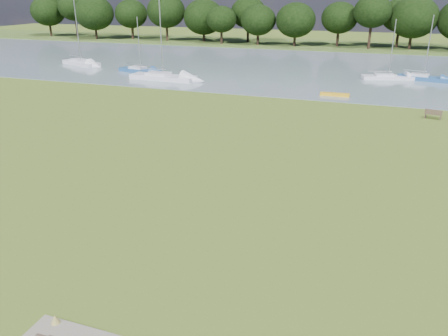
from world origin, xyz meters
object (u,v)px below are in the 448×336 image
(riverbank_bench, at_px, (433,114))
(kayak, at_px, (335,94))
(sailboat_6, at_px, (423,77))
(sailboat_2, at_px, (162,75))
(sailboat_4, at_px, (140,69))
(sailboat_0, at_px, (388,76))
(sailboat_3, at_px, (81,62))

(riverbank_bench, xyz_separation_m, kayak, (-8.81, 6.22, -0.23))
(kayak, bearing_deg, sailboat_6, 53.23)
(sailboat_2, height_order, sailboat_4, sailboat_2)
(sailboat_0, relative_size, sailboat_3, 0.71)
(sailboat_0, bearing_deg, kayak, -128.95)
(sailboat_2, bearing_deg, sailboat_4, 146.41)
(kayak, distance_m, sailboat_3, 38.74)
(kayak, bearing_deg, riverbank_bench, -35.55)
(sailboat_6, bearing_deg, riverbank_bench, -78.23)
(kayak, bearing_deg, sailboat_3, 166.42)
(riverbank_bench, relative_size, sailboat_0, 0.20)
(kayak, relative_size, sailboat_3, 0.30)
(kayak, xyz_separation_m, sailboat_6, (9.17, 12.42, 0.31))
(sailboat_3, height_order, sailboat_6, sailboat_3)
(sailboat_6, bearing_deg, kayak, -113.56)
(riverbank_bench, bearing_deg, sailboat_3, 175.55)
(sailboat_4, bearing_deg, kayak, -0.80)
(sailboat_6, bearing_deg, sailboat_0, -158.78)
(riverbank_bench, relative_size, sailboat_4, 0.20)
(kayak, height_order, sailboat_0, sailboat_0)
(riverbank_bench, bearing_deg, sailboat_6, 102.42)
(kayak, xyz_separation_m, sailboat_0, (5.14, 11.83, 0.24))
(sailboat_2, distance_m, sailboat_4, 6.40)
(riverbank_bench, height_order, sailboat_4, sailboat_4)
(sailboat_2, bearing_deg, kayak, -4.20)
(riverbank_bench, height_order, sailboat_6, sailboat_6)
(sailboat_0, height_order, sailboat_3, sailboat_3)
(sailboat_4, bearing_deg, sailboat_0, 22.66)
(sailboat_0, bearing_deg, sailboat_3, 168.47)
(sailboat_3, height_order, sailboat_4, sailboat_3)
(sailboat_4, bearing_deg, sailboat_3, 178.66)
(sailboat_2, relative_size, sailboat_4, 1.35)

